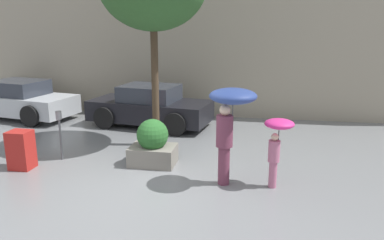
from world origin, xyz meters
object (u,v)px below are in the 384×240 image
Objects in this scene: parking_meter at (59,125)px; newspaper_box at (21,150)px; parked_car_far at (20,101)px; planter_box at (153,145)px; person_adult at (230,112)px; parked_car_near at (150,107)px; person_child at (277,137)px.

parking_meter is 1.37× the size of newspaper_box.
newspaper_box is (3.05, -4.46, -0.18)m from parked_car_far.
planter_box is 0.26× the size of parked_car_far.
parked_car_near is (-2.95, 4.30, -0.94)m from person_adult.
parked_car_near is at bearing 89.35° from person_child.
person_adult is 4.93m from newspaper_box.
person_child is 1.16× the size of parking_meter.
parked_car_far reaches higher than planter_box.
parking_meter is at bearing 49.17° from newspaper_box.
planter_box reaches higher than newspaper_box.
person_adult is 1.08m from person_child.
newspaper_box is at bearing -130.83° from parking_meter.
person_child is at bearing 0.01° from newspaper_box.
newspaper_box is at bearing -164.84° from planter_box.
planter_box is at bearing -153.61° from parked_car_near.
parking_meter is at bearing -125.03° from parked_car_far.
parked_car_far reaches higher than newspaper_box.
person_child is 0.34× the size of parked_car_far.
parking_meter is (-1.24, -3.53, 0.26)m from parked_car_near.
person_adult is at bearing -109.27° from parked_car_far.
person_adult is at bearing -10.42° from parking_meter.
parked_car_near is 4.61× the size of newspaper_box.
newspaper_box is (-1.85, -4.23, -0.18)m from parked_car_near.
parked_car_far is at bearing 148.45° from planter_box.
person_child is 0.35× the size of parked_car_near.
person_adult reaches higher than newspaper_box.
person_adult reaches higher than planter_box.
person_adult reaches higher than parked_car_far.
person_child is 5.77m from parked_car_near.
parked_car_near is 3.37× the size of parking_meter.
person_child is at bearing -106.17° from parked_car_far.
parking_meter reaches higher than planter_box.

